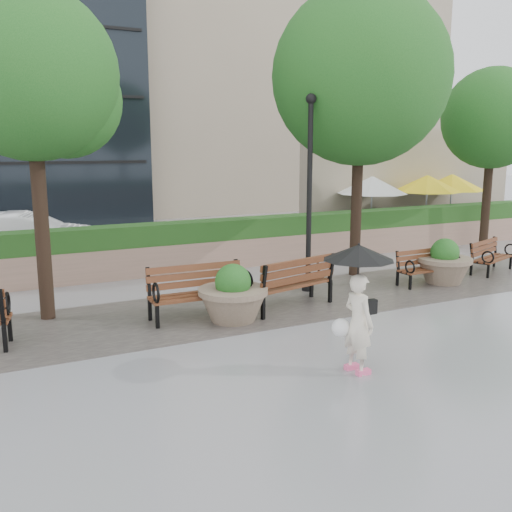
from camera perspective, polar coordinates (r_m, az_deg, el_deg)
name	(u,v)px	position (r m, az deg, el deg)	size (l,w,h in m)	color
ground	(379,341)	(10.36, 12.22, -8.32)	(100.00, 100.00, 0.00)	gray
cobble_strip	(293,300)	(12.72, 3.73, -4.44)	(28.00, 3.20, 0.01)	#383330
hedge_wall	(222,244)	(16.07, -3.46, 1.23)	(24.00, 0.80, 1.35)	#A47D6A
cafe_wall	(412,181)	(23.61, 15.29, 7.25)	(10.00, 0.60, 4.00)	tan
cafe_hedge	(440,227)	(21.83, 17.94, 2.73)	(8.00, 0.50, 0.90)	#214E1A
asphalt_street	(176,245)	(19.87, -8.00, 1.08)	(40.00, 7.00, 0.00)	black
bldg_stone	(270,28)	(35.23, 1.39, 21.81)	(18.00, 10.00, 20.00)	tan
bench_1	(199,303)	(11.38, -5.69, -4.71)	(1.99, 0.84, 1.05)	brown
bench_2	(289,293)	(12.06, 3.34, -3.71)	(2.17, 1.26, 1.10)	brown
bench_3	(427,274)	(14.70, 16.74, -1.77)	(1.62, 0.67, 0.86)	brown
bench_4	(491,263)	(16.66, 22.47, -0.67)	(1.71, 1.13, 0.86)	brown
planter_left	(233,299)	(11.14, -2.31, -4.31)	(1.36, 1.36, 1.14)	#7F6B56
planter_right	(444,266)	(14.93, 18.29, -0.94)	(1.35, 1.35, 1.13)	#7F6B56
lamppost	(309,206)	(13.24, 5.33, 4.99)	(0.28, 0.28, 4.53)	black
tree_0	(39,82)	(11.81, -20.84, 15.96)	(3.32, 3.20, 6.28)	black
tree_1	(364,82)	(15.27, 10.71, 16.73)	(4.45, 4.45, 7.31)	black
tree_2	(494,122)	(20.53, 22.69, 12.26)	(3.34, 3.23, 5.86)	black
patio_umb_white	(372,186)	(20.76, 11.55, 6.92)	(2.50, 2.50, 2.30)	black
patio_umb_yellow_a	(427,184)	(22.14, 16.76, 6.92)	(2.50, 2.50, 2.30)	black
patio_umb_yellow_b	(452,183)	(23.17, 19.00, 6.95)	(2.50, 2.50, 2.30)	black
car_right	(28,237)	(18.16, -21.81, 1.77)	(1.53, 4.38, 1.44)	white
pedestrian	(358,296)	(8.62, 10.18, -3.94)	(1.06, 1.06, 1.95)	#F1E3CA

